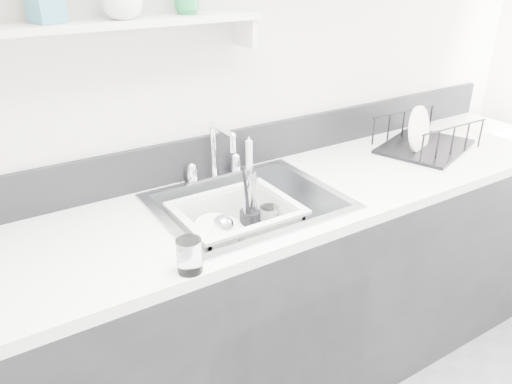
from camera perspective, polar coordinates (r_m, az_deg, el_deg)
counter_run at (r=2.00m, az=-0.79°, el=-13.00°), size 3.20×0.62×0.92m
backsplash at (r=1.96m, az=-5.47°, el=4.25°), size 3.20×0.02×0.16m
sink at (r=1.80m, az=-0.86°, el=-3.74°), size 0.64×0.52×0.20m
faucet at (r=1.92m, az=-4.72°, el=3.22°), size 0.26×0.18×0.23m
side_sprayer at (r=2.00m, az=-0.80°, el=4.51°), size 0.03×0.03×0.14m
wall_shelf at (r=1.65m, az=-16.50°, el=17.72°), size 1.00×0.16×0.12m
wash_tub at (r=1.78m, az=-2.25°, el=-3.96°), size 0.46×0.40×0.16m
plate_stack at (r=1.77m, az=-3.46°, el=-5.63°), size 0.27×0.26×0.10m
utensil_cup at (r=1.83m, az=-0.72°, el=-3.31°), size 0.08×0.08×0.26m
ladle at (r=1.77m, az=-1.52°, el=-4.95°), size 0.27×0.32×0.09m
tumbler_in_tub at (r=1.86m, az=1.48°, el=-3.09°), size 0.07×0.07×0.10m
tumbler_counter at (r=1.38m, az=-7.62°, el=-7.23°), size 0.08×0.08×0.10m
dish_rack at (r=2.35m, az=18.93°, el=6.46°), size 0.50×0.44×0.15m
bowl_small at (r=1.81m, az=2.99°, el=-5.06°), size 0.13×0.13×0.04m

